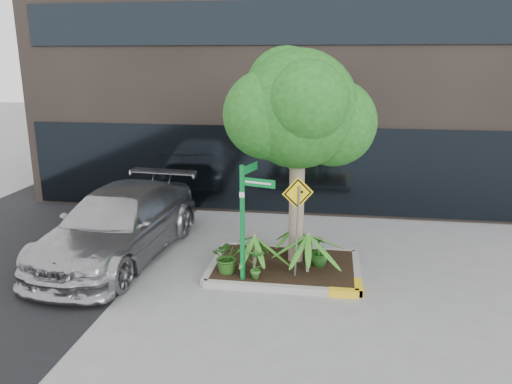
# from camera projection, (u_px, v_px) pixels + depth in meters

# --- Properties ---
(ground) EXTENTS (80.00, 80.00, 0.00)m
(ground) POSITION_uv_depth(u_px,v_px,m) (274.00, 275.00, 11.01)
(ground) COLOR gray
(ground) RESTS_ON ground
(asphalt_road) EXTENTS (7.00, 80.00, 0.01)m
(asphalt_road) POSITION_uv_depth(u_px,v_px,m) (6.00, 258.00, 11.97)
(asphalt_road) COLOR black
(asphalt_road) RESTS_ON ground
(planter) EXTENTS (3.35, 2.36, 0.15)m
(planter) POSITION_uv_depth(u_px,v_px,m) (286.00, 267.00, 11.22)
(planter) COLOR #9E9E99
(planter) RESTS_ON ground
(tree) EXTENTS (3.28, 2.91, 4.91)m
(tree) POSITION_uv_depth(u_px,v_px,m) (299.00, 109.00, 10.62)
(tree) COLOR gray
(tree) RESTS_ON ground
(palm_front) EXTENTS (1.02, 1.02, 1.13)m
(palm_front) POSITION_uv_depth(u_px,v_px,m) (308.00, 235.00, 10.64)
(palm_front) COLOR gray
(palm_front) RESTS_ON ground
(palm_left) EXTENTS (0.95, 0.95, 1.06)m
(palm_left) POSITION_uv_depth(u_px,v_px,m) (254.00, 236.00, 10.71)
(palm_left) COLOR gray
(palm_left) RESTS_ON ground
(palm_back) EXTENTS (0.77, 0.77, 0.85)m
(palm_back) POSITION_uv_depth(u_px,v_px,m) (293.00, 229.00, 11.60)
(palm_back) COLOR gray
(palm_back) RESTS_ON ground
(parked_car) EXTENTS (2.78, 5.82, 1.64)m
(parked_car) POSITION_uv_depth(u_px,v_px,m) (119.00, 224.00, 11.87)
(parked_car) COLOR #A2A2A7
(parked_car) RESTS_ON ground
(shrub_a) EXTENTS (0.84, 0.84, 0.75)m
(shrub_a) POSITION_uv_depth(u_px,v_px,m) (228.00, 256.00, 10.72)
(shrub_a) COLOR #235217
(shrub_a) RESTS_ON planter
(shrub_b) EXTENTS (0.55, 0.55, 0.70)m
(shrub_b) POSITION_uv_depth(u_px,v_px,m) (319.00, 251.00, 11.09)
(shrub_b) COLOR #225D1C
(shrub_b) RESTS_ON planter
(shrub_c) EXTENTS (0.40, 0.40, 0.70)m
(shrub_c) POSITION_uv_depth(u_px,v_px,m) (256.00, 263.00, 10.41)
(shrub_c) COLOR #2F6D21
(shrub_c) RESTS_ON planter
(shrub_d) EXTENTS (0.65, 0.65, 0.84)m
(shrub_d) POSITION_uv_depth(u_px,v_px,m) (297.00, 240.00, 11.54)
(shrub_d) COLOR #1D651E
(shrub_d) RESTS_ON planter
(street_sign_post) EXTENTS (0.74, 0.90, 2.60)m
(street_sign_post) POSITION_uv_depth(u_px,v_px,m) (246.00, 212.00, 10.14)
(street_sign_post) COLOR #0C8637
(street_sign_post) RESTS_ON ground
(cattle_sign) EXTENTS (0.62, 0.29, 2.19)m
(cattle_sign) POSITION_uv_depth(u_px,v_px,m) (297.00, 211.00, 10.18)
(cattle_sign) COLOR slate
(cattle_sign) RESTS_ON ground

